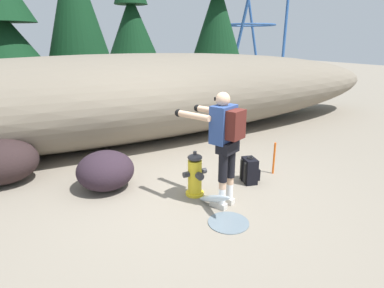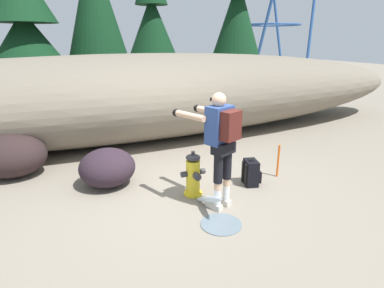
{
  "view_description": "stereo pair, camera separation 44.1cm",
  "coord_description": "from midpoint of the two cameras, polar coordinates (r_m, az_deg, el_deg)",
  "views": [
    {
      "loc": [
        -2.19,
        -4.01,
        2.39
      ],
      "look_at": [
        0.16,
        0.33,
        0.75
      ],
      "focal_mm": 29.85,
      "sensor_mm": 36.0,
      "label": 1
    },
    {
      "loc": [
        -1.79,
        -4.2,
        2.39
      ],
      "look_at": [
        0.16,
        0.33,
        0.75
      ],
      "focal_mm": 29.85,
      "sensor_mm": 36.0,
      "label": 2
    }
  ],
  "objects": [
    {
      "name": "pine_tree_left",
      "position": [
        10.95,
        -31.87,
        16.43
      ],
      "size": [
        2.97,
        2.97,
        4.6
      ],
      "color": "#47331E",
      "rests_on": "ground_plane"
    },
    {
      "name": "dirt_embankment",
      "position": [
        7.94,
        -13.54,
        7.97
      ],
      "size": [
        16.76,
        3.2,
        2.06
      ],
      "primitive_type": "ellipsoid",
      "color": "#756B5B",
      "rests_on": "ground_plane"
    },
    {
      "name": "boulder_large",
      "position": [
        5.52,
        -17.43,
        -4.56
      ],
      "size": [
        1.0,
        0.98,
        0.64
      ],
      "primitive_type": "ellipsoid",
      "rotation": [
        0.0,
        0.0,
        4.78
      ],
      "color": "#2C1F29",
      "rests_on": "ground_plane"
    },
    {
      "name": "survey_stake",
      "position": [
        5.98,
        12.42,
        -2.53
      ],
      "size": [
        0.04,
        0.04,
        0.6
      ],
      "primitive_type": "cylinder",
      "color": "#E55914",
      "rests_on": "ground_plane"
    },
    {
      "name": "fire_hydrant",
      "position": [
        5.05,
        -1.98,
        -5.64
      ],
      "size": [
        0.4,
        0.35,
        0.73
      ],
      "color": "yellow",
      "rests_on": "ground_plane"
    },
    {
      "name": "spare_backpack",
      "position": [
        5.57,
        8.05,
        -4.79
      ],
      "size": [
        0.33,
        0.34,
        0.47
      ],
      "rotation": [
        0.0,
        0.0,
        6.04
      ],
      "color": "black",
      "rests_on": "ground_plane"
    },
    {
      "name": "ground_plane",
      "position": [
        5.16,
        -2.25,
        -9.48
      ],
      "size": [
        56.0,
        56.0,
        0.04
      ],
      "primitive_type": "cube",
      "color": "gray"
    },
    {
      "name": "pine_tree_far_right",
      "position": [
        14.07,
        3.59,
        23.17
      ],
      "size": [
        2.36,
        2.36,
        7.08
      ],
      "color": "#47331E",
      "rests_on": "ground_plane"
    },
    {
      "name": "pine_tree_right",
      "position": [
        13.91,
        -11.74,
        21.79
      ],
      "size": [
        2.02,
        2.02,
        5.7
      ],
      "color": "#47331E",
      "rests_on": "ground_plane"
    },
    {
      "name": "hydrant_water_jet",
      "position": [
        4.61,
        1.83,
        -10.95
      ],
      "size": [
        0.56,
        1.1,
        0.47
      ],
      "color": "silver",
      "rests_on": "ground_plane"
    },
    {
      "name": "utility_worker",
      "position": [
        4.48,
        2.86,
        1.44
      ],
      "size": [
        0.73,
        1.04,
        1.7
      ],
      "rotation": [
        0.0,
        0.0,
        1.96
      ],
      "color": "beige",
      "rests_on": "ground_plane"
    }
  ]
}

